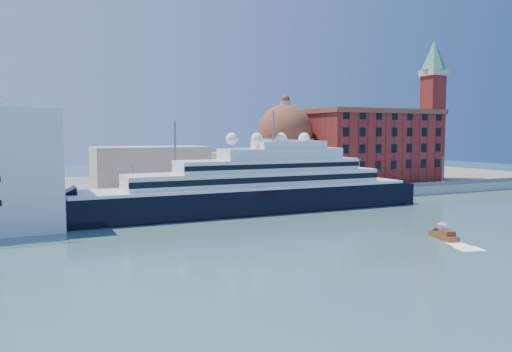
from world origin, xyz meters
TOP-DOWN VIEW (x-y plane):
  - ground at (0.00, 0.00)m, footprint 400.00×400.00m
  - quay at (0.00, 34.00)m, footprint 180.00×10.00m
  - land at (0.00, 75.00)m, footprint 260.00×72.00m
  - quay_fence at (0.00, 29.50)m, footprint 180.00×0.10m
  - superyacht at (-8.49, 23.00)m, footprint 89.37×12.39m
  - water_taxi at (11.71, -16.91)m, footprint 3.73×6.64m
  - warehouse at (52.00, 52.00)m, footprint 43.00×19.00m
  - campanile at (76.00, 52.00)m, footprint 8.40×8.40m
  - church at (6.39, 57.72)m, footprint 66.00×18.00m
  - lamp_posts at (-12.67, 32.27)m, footprint 120.80×2.40m

SIDE VIEW (x-z plane):
  - ground at x=0.00m, z-range 0.00..0.00m
  - water_taxi at x=11.71m, z-range -0.78..2.22m
  - land at x=0.00m, z-range 0.00..2.00m
  - quay at x=0.00m, z-range 0.00..2.50m
  - quay_fence at x=0.00m, z-range 2.50..3.70m
  - superyacht at x=-8.49m, z-range -8.75..17.96m
  - lamp_posts at x=-12.67m, z-range 0.84..18.84m
  - church at x=6.39m, z-range -1.84..23.66m
  - warehouse at x=52.00m, z-range 2.16..25.41m
  - campanile at x=76.00m, z-range 5.26..52.26m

